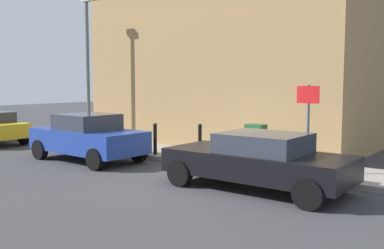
{
  "coord_description": "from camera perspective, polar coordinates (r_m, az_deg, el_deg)",
  "views": [
    {
      "loc": [
        -9.17,
        -6.12,
        2.5
      ],
      "look_at": [
        1.5,
        2.1,
        1.2
      ],
      "focal_mm": 40.56,
      "sensor_mm": 36.0,
      "label": 1
    }
  ],
  "objects": [
    {
      "name": "ground",
      "position": [
        11.3,
        3.83,
        -7.27
      ],
      "size": [
        80.0,
        80.0,
        0.0
      ],
      "primitive_type": "plane",
      "color": "#38383A"
    },
    {
      "name": "bollard_near_cabinet",
      "position": [
        13.98,
        1.05,
        -1.86
      ],
      "size": [
        0.14,
        0.14,
        1.04
      ],
      "color": "black",
      "rests_on": "sidewalk"
    },
    {
      "name": "corner_building",
      "position": [
        18.89,
        7.13,
        11.9
      ],
      "size": [
        7.68,
        10.87,
        9.23
      ],
      "color": "#9E7A4C",
      "rests_on": "ground"
    },
    {
      "name": "car_black",
      "position": [
        10.26,
        8.72,
        -4.63
      ],
      "size": [
        1.95,
        4.36,
        1.34
      ],
      "rotation": [
        0.0,
        0.0,
        1.57
      ],
      "color": "black",
      "rests_on": "ground"
    },
    {
      "name": "lamppost",
      "position": [
        17.89,
        -13.56,
        7.93
      ],
      "size": [
        0.2,
        0.44,
        5.72
      ],
      "color": "#59595B",
      "rests_on": "sidewalk"
    },
    {
      "name": "street_sign",
      "position": [
        11.39,
        15.0,
        1.11
      ],
      "size": [
        0.08,
        0.6,
        2.3
      ],
      "color": "#59595B",
      "rests_on": "sidewalk"
    },
    {
      "name": "bollard_far_kerb",
      "position": [
        14.25,
        -4.87,
        -1.74
      ],
      "size": [
        0.14,
        0.14,
        1.04
      ],
      "color": "black",
      "rests_on": "sidewalk"
    },
    {
      "name": "utility_cabinet",
      "position": [
        12.78,
        8.34,
        -2.73
      ],
      "size": [
        0.46,
        0.61,
        1.15
      ],
      "color": "#1E4C28",
      "rests_on": "sidewalk"
    },
    {
      "name": "sidewalk",
      "position": [
        16.73,
        -9.37,
        -2.9
      ],
      "size": [
        2.2,
        30.0,
        0.15
      ],
      "primitive_type": "cube",
      "color": "gray",
      "rests_on": "ground"
    },
    {
      "name": "car_blue",
      "position": [
        14.29,
        -13.53,
        -1.61
      ],
      "size": [
        2.0,
        4.01,
        1.51
      ],
      "rotation": [
        0.0,
        0.0,
        1.55
      ],
      "color": "navy",
      "rests_on": "ground"
    }
  ]
}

